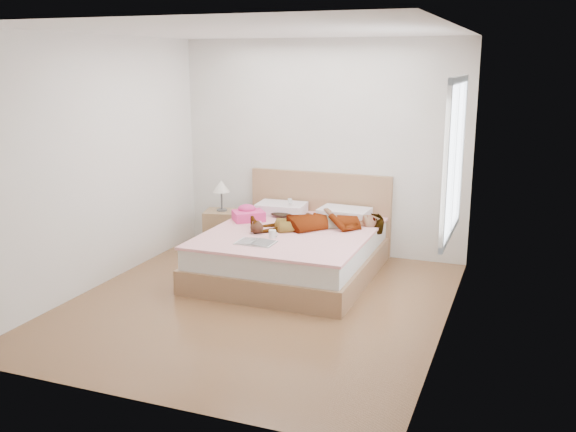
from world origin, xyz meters
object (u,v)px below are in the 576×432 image
(woman, at_px, (319,218))
(magazine, at_px, (256,242))
(nightstand, at_px, (222,227))
(phone, at_px, (290,201))
(towel, at_px, (248,214))
(bed, at_px, (294,249))
(coffee_mug, at_px, (273,234))
(plush_toy, at_px, (257,227))

(woman, distance_m, magazine, 0.94)
(nightstand, bearing_deg, woman, -14.33)
(phone, bearing_deg, magazine, -115.79)
(towel, bearing_deg, phone, 44.57)
(phone, relative_size, magazine, 0.24)
(woman, height_order, phone, woman)
(bed, bearing_deg, nightstand, 155.99)
(bed, relative_size, nightstand, 2.32)
(woman, bearing_deg, towel, -121.18)
(coffee_mug, xyz_separation_m, plush_toy, (-0.24, 0.14, 0.02))
(towel, bearing_deg, magazine, -61.20)
(nightstand, bearing_deg, phone, 2.74)
(bed, distance_m, coffee_mug, 0.52)
(nightstand, bearing_deg, towel, -33.19)
(magazine, relative_size, nightstand, 0.44)
(plush_toy, bearing_deg, bed, 42.93)
(bed, height_order, coffee_mug, bed)
(magazine, height_order, plush_toy, plush_toy)
(towel, xyz_separation_m, coffee_mug, (0.56, -0.61, -0.03))
(magazine, xyz_separation_m, nightstand, (-0.98, 1.19, -0.22))
(woman, xyz_separation_m, bed, (-0.25, -0.16, -0.34))
(woman, relative_size, towel, 3.41)
(plush_toy, relative_size, nightstand, 0.27)
(phone, distance_m, plush_toy, 0.87)
(towel, relative_size, nightstand, 0.50)
(bed, bearing_deg, magazine, -103.90)
(towel, distance_m, magazine, 0.98)
(plush_toy, bearing_deg, magazine, -68.23)
(coffee_mug, xyz_separation_m, nightstand, (-1.07, 0.95, -0.26))
(woman, distance_m, towel, 0.89)
(bed, relative_size, magazine, 5.24)
(phone, xyz_separation_m, towel, (-0.38, -0.38, -0.11))
(magazine, bearing_deg, plush_toy, 111.77)
(magazine, bearing_deg, towel, 118.80)
(bed, xyz_separation_m, towel, (-0.64, 0.18, 0.31))
(woman, height_order, plush_toy, woman)
(woman, bearing_deg, coffee_mug, -58.62)
(woman, height_order, bed, bed)
(towel, bearing_deg, woman, -1.37)
(magazine, distance_m, nightstand, 1.56)
(bed, bearing_deg, woman, 32.57)
(phone, height_order, plush_toy, phone)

